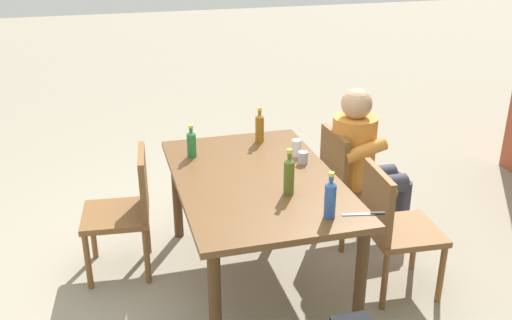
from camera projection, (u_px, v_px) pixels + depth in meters
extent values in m
plane|color=gray|center=(256.00, 278.00, 3.95)|extent=(24.00, 24.00, 0.00)
cube|color=brown|center=(256.00, 180.00, 3.66)|extent=(1.57, 1.00, 0.04)
cylinder|color=#4C311A|center=(177.00, 194.00, 4.33)|extent=(0.07, 0.07, 0.72)
cylinder|color=#4C311A|center=(215.00, 308.00, 3.08)|extent=(0.07, 0.07, 0.72)
cylinder|color=#4C311A|center=(284.00, 181.00, 4.54)|extent=(0.07, 0.07, 0.72)
cylinder|color=#4C311A|center=(360.00, 283.00, 3.28)|extent=(0.07, 0.07, 0.72)
cube|color=brown|center=(357.00, 185.00, 4.31)|extent=(0.45, 0.45, 0.04)
cube|color=brown|center=(334.00, 160.00, 4.17)|extent=(0.42, 0.05, 0.42)
cylinder|color=brown|center=(390.00, 220.00, 4.28)|extent=(0.04, 0.04, 0.41)
cylinder|color=brown|center=(366.00, 198.00, 4.62)|extent=(0.04, 0.04, 0.41)
cylinder|color=brown|center=(343.00, 227.00, 4.18)|extent=(0.04, 0.04, 0.41)
cylinder|color=brown|center=(322.00, 204.00, 4.51)|extent=(0.04, 0.04, 0.41)
cube|color=brown|center=(116.00, 215.00, 3.88)|extent=(0.48, 0.48, 0.04)
cube|color=brown|center=(143.00, 182.00, 3.82)|extent=(0.42, 0.08, 0.42)
cylinder|color=brown|center=(93.00, 233.00, 4.11)|extent=(0.04, 0.04, 0.41)
cylinder|color=brown|center=(88.00, 262.00, 3.76)|extent=(0.04, 0.04, 0.41)
cylinder|color=brown|center=(147.00, 228.00, 4.17)|extent=(0.04, 0.04, 0.41)
cylinder|color=brown|center=(147.00, 256.00, 3.82)|extent=(0.04, 0.04, 0.41)
cube|color=brown|center=(404.00, 231.00, 3.68)|extent=(0.47, 0.47, 0.04)
cube|color=brown|center=(377.00, 202.00, 3.56)|extent=(0.42, 0.07, 0.42)
cylinder|color=brown|center=(441.00, 274.00, 3.63)|extent=(0.04, 0.04, 0.41)
cylinder|color=brown|center=(414.00, 243.00, 3.98)|extent=(0.04, 0.04, 0.41)
cylinder|color=brown|center=(385.00, 281.00, 3.56)|extent=(0.04, 0.04, 0.41)
cylinder|color=brown|center=(362.00, 249.00, 3.91)|extent=(0.04, 0.04, 0.41)
cylinder|color=orange|center=(353.00, 151.00, 4.19)|extent=(0.32, 0.32, 0.52)
sphere|color=tan|center=(357.00, 104.00, 4.05)|extent=(0.22, 0.22, 0.22)
cylinder|color=#383847|center=(381.00, 185.00, 4.26)|extent=(0.14, 0.40, 0.14)
cylinder|color=#383847|center=(402.00, 209.00, 4.40)|extent=(0.11, 0.11, 0.45)
cylinder|color=orange|center=(365.00, 151.00, 3.99)|extent=(0.09, 0.31, 0.16)
cylinder|color=#383847|center=(370.00, 176.00, 4.42)|extent=(0.14, 0.40, 0.14)
cylinder|color=#383847|center=(391.00, 199.00, 4.56)|extent=(0.11, 0.11, 0.45)
cylinder|color=orange|center=(344.00, 132.00, 4.32)|extent=(0.09, 0.31, 0.16)
cylinder|color=#2D56A3|center=(330.00, 201.00, 3.13)|extent=(0.06, 0.06, 0.19)
cone|color=#2D56A3|center=(331.00, 183.00, 3.09)|extent=(0.06, 0.06, 0.03)
cylinder|color=#2D56A3|center=(331.00, 178.00, 3.08)|extent=(0.03, 0.03, 0.03)
cylinder|color=yellow|center=(332.00, 174.00, 3.07)|extent=(0.03, 0.03, 0.02)
cylinder|color=#287A38|center=(192.00, 145.00, 3.93)|extent=(0.06, 0.06, 0.17)
cone|color=#287A38|center=(191.00, 132.00, 3.90)|extent=(0.06, 0.06, 0.02)
cylinder|color=#287A38|center=(191.00, 129.00, 3.89)|extent=(0.03, 0.03, 0.02)
cylinder|color=yellow|center=(191.00, 126.00, 3.88)|extent=(0.03, 0.03, 0.02)
cylinder|color=#996019|center=(260.00, 129.00, 4.19)|extent=(0.06, 0.06, 0.19)
cone|color=#996019|center=(260.00, 115.00, 4.15)|extent=(0.06, 0.06, 0.03)
cylinder|color=#996019|center=(260.00, 112.00, 4.14)|extent=(0.03, 0.03, 0.03)
cylinder|color=yellow|center=(260.00, 109.00, 4.13)|extent=(0.03, 0.03, 0.02)
cylinder|color=#566623|center=(289.00, 178.00, 3.40)|extent=(0.06, 0.06, 0.21)
cone|color=#566623|center=(289.00, 160.00, 3.35)|extent=(0.06, 0.06, 0.03)
cylinder|color=#566623|center=(289.00, 155.00, 3.34)|extent=(0.03, 0.03, 0.03)
cylinder|color=yellow|center=(290.00, 151.00, 3.33)|extent=(0.03, 0.03, 0.02)
cylinder|color=#B2B7BC|center=(303.00, 158.00, 3.85)|extent=(0.07, 0.07, 0.08)
cylinder|color=white|center=(296.00, 148.00, 3.95)|extent=(0.06, 0.06, 0.12)
cube|color=silver|center=(358.00, 214.00, 3.19)|extent=(0.06, 0.18, 0.01)
cube|color=black|center=(378.00, 213.00, 3.20)|extent=(0.04, 0.08, 0.01)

